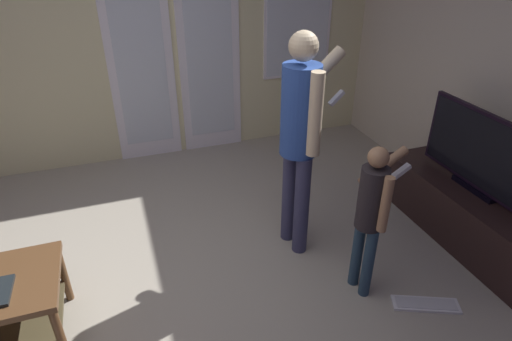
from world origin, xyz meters
TOP-DOWN VIEW (x-y plane):
  - ground_plane at (0.00, 0.00)m, footprint 5.76×4.75m
  - wall_back_with_doors at (0.11, 2.34)m, footprint 5.76×0.09m
  - tv_stand at (2.49, -0.01)m, footprint 0.50×1.54m
  - flat_screen_tv at (2.49, -0.01)m, footprint 0.08×1.13m
  - person_adult at (1.16, 0.36)m, footprint 0.61×0.51m
  - person_child at (1.39, -0.25)m, footprint 0.48×0.34m
  - loose_keyboard at (1.72, -0.55)m, footprint 0.46×0.30m

SIDE VIEW (x-z plane):
  - ground_plane at x=0.00m, z-range -0.02..0.00m
  - loose_keyboard at x=1.72m, z-range 0.00..0.02m
  - tv_stand at x=2.49m, z-range 0.00..0.43m
  - person_child at x=1.39m, z-range 0.11..1.21m
  - flat_screen_tv at x=2.49m, z-range 0.44..1.06m
  - person_adult at x=1.16m, z-range 0.17..1.83m
  - wall_back_with_doors at x=0.11m, z-range -0.03..2.57m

